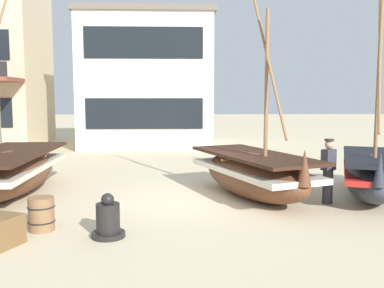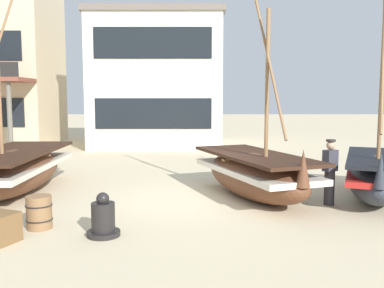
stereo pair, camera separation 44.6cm
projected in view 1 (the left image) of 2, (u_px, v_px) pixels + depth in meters
name	position (u px, v px, depth m)	size (l,w,h in m)	color
ground_plane	(194.00, 199.00, 11.50)	(120.00, 120.00, 0.00)	beige
fishing_boat_near_left	(254.00, 173.00, 11.64)	(3.20, 4.85, 5.92)	brown
fishing_boat_centre_large	(8.00, 171.00, 11.96)	(2.14, 5.46, 6.18)	brown
fishing_boat_far_right	(373.00, 174.00, 11.61)	(2.96, 4.56, 5.68)	#2D333D
fisherman_by_hull	(328.00, 172.00, 10.97)	(0.42, 0.38, 1.68)	#33333D
capstan_winch	(108.00, 220.00, 8.35)	(0.66, 0.66, 0.88)	black
wooden_barrel	(41.00, 214.00, 8.76)	(0.56, 0.56, 0.70)	olive
harbor_building_main	(148.00, 81.00, 24.46)	(7.32, 6.57, 7.36)	silver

